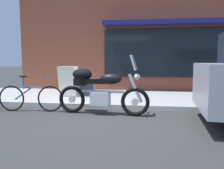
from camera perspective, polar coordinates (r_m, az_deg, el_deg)
The scene contains 4 objects.
ground_plane at distance 4.97m, azimuth -4.28°, elevation -8.94°, with size 80.00×80.00×0.00m, color #353535.
touring_motorcycle at distance 5.44m, azimuth -3.60°, elevation -1.05°, with size 2.22×0.78×1.41m.
parked_bicycle at distance 6.09m, azimuth -19.74°, elevation -3.01°, with size 1.65×0.48×0.92m.
sandwich_board_sign at distance 7.38m, azimuth -10.99°, elevation 0.71°, with size 0.55×0.42×0.97m.
Camera 1 is at (1.03, -4.69, 1.29)m, focal length 36.47 mm.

